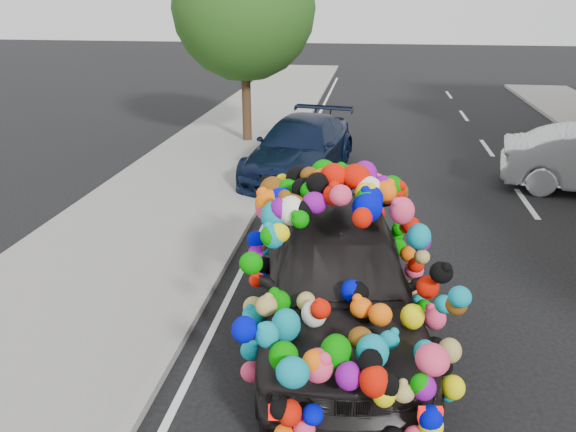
# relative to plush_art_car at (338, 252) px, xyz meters

# --- Properties ---
(ground) EXTENTS (100.00, 100.00, 0.00)m
(ground) POSITION_rel_plush_art_car_xyz_m (0.29, 0.82, -1.23)
(ground) COLOR black
(ground) RESTS_ON ground
(sidewalk) EXTENTS (4.00, 60.00, 0.12)m
(sidewalk) POSITION_rel_plush_art_car_xyz_m (-4.01, 0.82, -1.17)
(sidewalk) COLOR gray
(sidewalk) RESTS_ON ground
(kerb) EXTENTS (0.15, 60.00, 0.13)m
(kerb) POSITION_rel_plush_art_car_xyz_m (-2.06, 0.82, -1.16)
(kerb) COLOR gray
(kerb) RESTS_ON ground
(tree_near_sidewalk) EXTENTS (4.20, 4.20, 6.13)m
(tree_near_sidewalk) POSITION_rel_plush_art_car_xyz_m (-3.51, 10.32, 2.80)
(tree_near_sidewalk) COLOR #332114
(tree_near_sidewalk) RESTS_ON ground
(plush_art_car) EXTENTS (3.05, 5.50, 2.37)m
(plush_art_car) POSITION_rel_plush_art_car_xyz_m (0.00, 0.00, 0.00)
(plush_art_car) COLOR black
(plush_art_car) RESTS_ON ground
(navy_sedan) EXTENTS (2.80, 5.22, 1.44)m
(navy_sedan) POSITION_rel_plush_art_car_xyz_m (-1.43, 7.26, -0.51)
(navy_sedan) COLOR black
(navy_sedan) RESTS_ON ground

